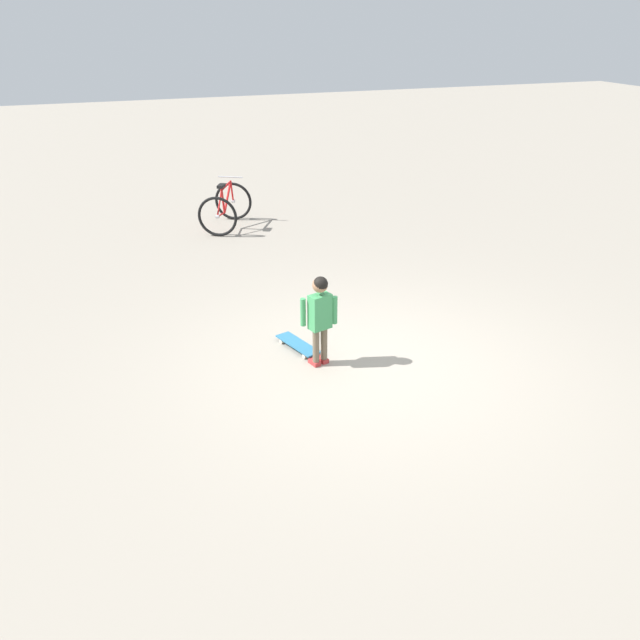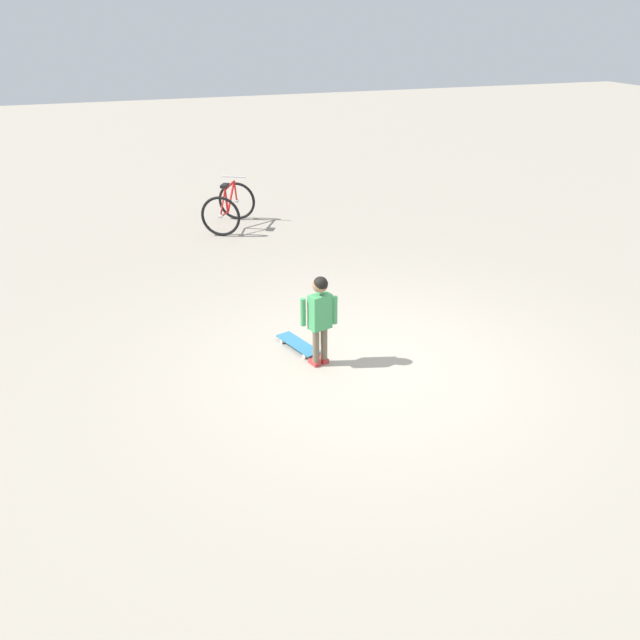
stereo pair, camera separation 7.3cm
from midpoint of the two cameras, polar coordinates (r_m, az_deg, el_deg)
name	(u,v)px [view 1 (the left image)]	position (r m, az deg, el deg)	size (l,w,h in m)	color
ground_plane	(374,364)	(7.35, 4.46, -3.91)	(50.00, 50.00, 0.00)	#9E9384
child_person	(320,311)	(7.04, -0.30, 0.78)	(0.23, 0.40, 1.06)	brown
skateboard	(298,344)	(7.63, -2.22, -2.16)	(0.69, 0.38, 0.07)	teal
bicycle_near	(226,207)	(12.04, -8.47, 9.77)	(1.28, 1.14, 0.85)	black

